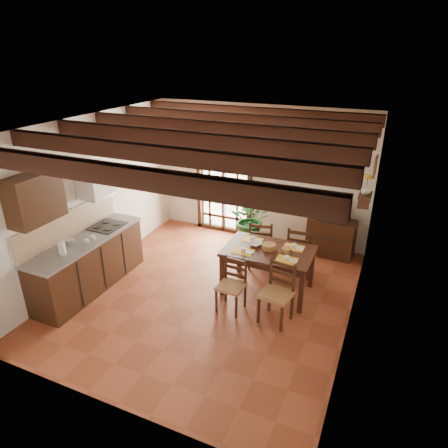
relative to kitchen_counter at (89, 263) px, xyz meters
The scene contains 25 objects.
ground_plane 2.10m from the kitchen_counter, 17.06° to the left, with size 5.00×5.00×0.00m, color brown.
room_shell 2.45m from the kitchen_counter, 17.06° to the left, with size 4.52×5.02×2.81m.
ceiling_beams 3.02m from the kitchen_counter, 17.06° to the left, with size 4.50×4.34×0.20m.
french_door 3.33m from the kitchen_counter, 69.23° to the left, with size 1.26×0.11×2.32m.
kitchen_counter is the anchor object (origin of this frame).
upper_cabinet 1.55m from the kitchen_counter, 99.72° to the right, with size 0.35×0.80×0.70m, color #331C10.
range_hood 1.38m from the kitchen_counter, 99.79° to the left, with size 0.38×0.60×0.54m.
counter_items 0.49m from the kitchen_counter, 89.91° to the left, with size 0.50×1.43×0.25m.
dining_table 3.02m from the kitchen_counter, 21.66° to the left, with size 1.45×0.94×0.78m.
chair_near_left 2.49m from the kitchen_counter, ahead, with size 0.42×0.40×0.86m.
chair_near_right 3.20m from the kitchen_counter, ahead, with size 0.50×0.49×0.95m.
chair_far_left 3.06m from the kitchen_counter, 37.12° to the left, with size 0.52×0.50×0.96m.
chair_far_right 3.66m from the kitchen_counter, 30.43° to the left, with size 0.48×0.46×0.96m.
table_setting 3.04m from the kitchen_counter, 21.66° to the left, with size 1.05×0.70×0.10m.
table_bowl 2.82m from the kitchen_counter, 24.52° to the left, with size 0.22×0.22×0.05m, color white.
sideboard 4.54m from the kitchen_counter, 38.53° to the left, with size 0.90×0.41×0.77m, color #331C10.
crt_tv 4.56m from the kitchen_counter, 38.47° to the left, with size 0.45×0.42×0.37m.
fuse_box 4.80m from the kitchen_counter, 41.72° to the left, with size 0.25×0.03×0.32m, color white.
plant_pot 3.22m from the kitchen_counter, 51.49° to the left, with size 0.35×0.35×0.21m, color maroon.
potted_plant 3.20m from the kitchen_counter, 51.49° to the left, with size 2.04×1.74×2.27m, color #144C19.
wall_shelf 4.76m from the kitchen_counter, 28.25° to the left, with size 0.20×0.42×0.20m.
shelf_vase 4.80m from the kitchen_counter, 28.25° to the left, with size 0.15×0.15×0.15m, color #B2BFB2.
shelf_flowers 4.85m from the kitchen_counter, 28.25° to the left, with size 0.14×0.14×0.36m.
framed_picture 4.98m from the kitchen_counter, 27.77° to the left, with size 0.03×0.32×0.32m.
pendant_lamp 3.45m from the kitchen_counter, 23.40° to the left, with size 0.36×0.36×0.84m.
Camera 1 is at (2.50, -5.06, 3.82)m, focal length 32.00 mm.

